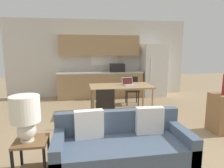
{
  "coord_description": "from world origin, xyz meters",
  "views": [
    {
      "loc": [
        -0.74,
        -2.6,
        1.68
      ],
      "look_at": [
        -0.06,
        1.5,
        0.95
      ],
      "focal_mm": 32.0,
      "sensor_mm": 36.0,
      "label": 1
    }
  ],
  "objects_px": {
    "dining_chair_near_left": "(105,104)",
    "dining_chair_far_right": "(132,89)",
    "laptop": "(129,83)",
    "couch": "(122,147)",
    "refrigerator": "(153,70)",
    "dining_table": "(121,88)",
    "side_table": "(32,154)",
    "table_lamp": "(25,114)"
  },
  "relations": [
    {
      "from": "dining_chair_near_left",
      "to": "dining_chair_far_right",
      "type": "height_order",
      "value": "same"
    },
    {
      "from": "laptop",
      "to": "couch",
      "type": "bearing_deg",
      "value": -122.05
    },
    {
      "from": "refrigerator",
      "to": "dining_table",
      "type": "xyz_separation_m",
      "value": [
        -1.59,
        -1.79,
        -0.25
      ]
    },
    {
      "from": "dining_table",
      "to": "dining_chair_near_left",
      "type": "relative_size",
      "value": 1.95
    },
    {
      "from": "refrigerator",
      "to": "dining_table",
      "type": "distance_m",
      "value": 2.41
    },
    {
      "from": "side_table",
      "to": "dining_chair_far_right",
      "type": "relative_size",
      "value": 0.66
    },
    {
      "from": "dining_table",
      "to": "side_table",
      "type": "bearing_deg",
      "value": -123.55
    },
    {
      "from": "laptop",
      "to": "side_table",
      "type": "bearing_deg",
      "value": -142.34
    },
    {
      "from": "dining_table",
      "to": "side_table",
      "type": "distance_m",
      "value": 3.09
    },
    {
      "from": "refrigerator",
      "to": "side_table",
      "type": "xyz_separation_m",
      "value": [
        -3.28,
        -4.35,
        -0.56
      ]
    },
    {
      "from": "refrigerator",
      "to": "dining_chair_near_left",
      "type": "distance_m",
      "value": 3.36
    },
    {
      "from": "dining_table",
      "to": "table_lamp",
      "type": "distance_m",
      "value": 3.11
    },
    {
      "from": "couch",
      "to": "side_table",
      "type": "distance_m",
      "value": 1.18
    },
    {
      "from": "dining_table",
      "to": "dining_chair_far_right",
      "type": "bearing_deg",
      "value": 57.33
    },
    {
      "from": "refrigerator",
      "to": "dining_table",
      "type": "height_order",
      "value": "refrigerator"
    },
    {
      "from": "couch",
      "to": "table_lamp",
      "type": "bearing_deg",
      "value": -177.01
    },
    {
      "from": "couch",
      "to": "dining_chair_near_left",
      "type": "bearing_deg",
      "value": 90.08
    },
    {
      "from": "refrigerator",
      "to": "dining_chair_far_right",
      "type": "distance_m",
      "value": 1.51
    },
    {
      "from": "dining_chair_near_left",
      "to": "couch",
      "type": "bearing_deg",
      "value": 94.1
    },
    {
      "from": "couch",
      "to": "dining_chair_far_right",
      "type": "distance_m",
      "value": 3.5
    },
    {
      "from": "dining_table",
      "to": "laptop",
      "type": "distance_m",
      "value": 0.24
    },
    {
      "from": "refrigerator",
      "to": "couch",
      "type": "xyz_separation_m",
      "value": [
        -2.11,
        -4.3,
        -0.59
      ]
    },
    {
      "from": "dining_table",
      "to": "couch",
      "type": "distance_m",
      "value": 2.59
    },
    {
      "from": "dining_chair_near_left",
      "to": "table_lamp",
      "type": "bearing_deg",
      "value": 59.88
    },
    {
      "from": "couch",
      "to": "side_table",
      "type": "relative_size",
      "value": 3.31
    },
    {
      "from": "dining_chair_far_right",
      "to": "laptop",
      "type": "distance_m",
      "value": 0.91
    },
    {
      "from": "laptop",
      "to": "refrigerator",
      "type": "bearing_deg",
      "value": 36.36
    },
    {
      "from": "couch",
      "to": "dining_chair_near_left",
      "type": "distance_m",
      "value": 1.73
    },
    {
      "from": "refrigerator",
      "to": "couch",
      "type": "distance_m",
      "value": 4.83
    },
    {
      "from": "couch",
      "to": "laptop",
      "type": "relative_size",
      "value": 4.85
    },
    {
      "from": "side_table",
      "to": "table_lamp",
      "type": "height_order",
      "value": "table_lamp"
    },
    {
      "from": "couch",
      "to": "laptop",
      "type": "height_order",
      "value": "laptop"
    },
    {
      "from": "dining_chair_near_left",
      "to": "refrigerator",
      "type": "bearing_deg",
      "value": -125.23
    },
    {
      "from": "table_lamp",
      "to": "dining_chair_near_left",
      "type": "height_order",
      "value": "table_lamp"
    },
    {
      "from": "dining_chair_far_right",
      "to": "table_lamp",
      "type": "bearing_deg",
      "value": -116.07
    },
    {
      "from": "dining_chair_near_left",
      "to": "dining_table",
      "type": "bearing_deg",
      "value": -119.58
    },
    {
      "from": "dining_chair_near_left",
      "to": "laptop",
      "type": "height_order",
      "value": "laptop"
    },
    {
      "from": "couch",
      "to": "side_table",
      "type": "bearing_deg",
      "value": -177.6
    },
    {
      "from": "couch",
      "to": "dining_chair_near_left",
      "type": "relative_size",
      "value": 2.2
    },
    {
      "from": "couch",
      "to": "laptop",
      "type": "xyz_separation_m",
      "value": [
        0.74,
        2.54,
        0.45
      ]
    },
    {
      "from": "dining_chair_far_right",
      "to": "side_table",
      "type": "bearing_deg",
      "value": -115.74
    },
    {
      "from": "side_table",
      "to": "table_lamp",
      "type": "relative_size",
      "value": 0.96
    }
  ]
}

